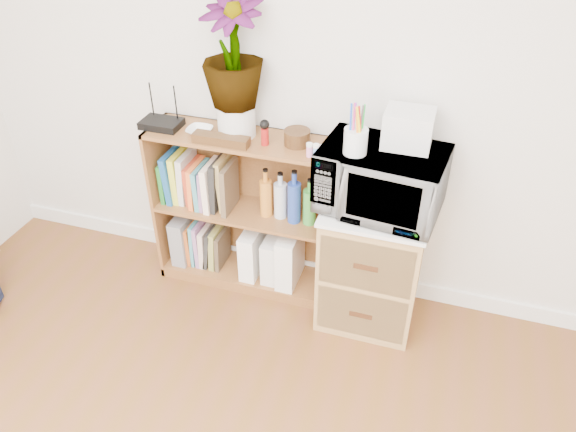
% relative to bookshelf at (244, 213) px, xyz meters
% --- Properties ---
extents(skirting_board, '(4.00, 0.02, 0.10)m').
position_rel_bookshelf_xyz_m(skirting_board, '(0.35, 0.14, -0.42)').
color(skirting_board, white).
rests_on(skirting_board, ground).
extents(bookshelf, '(1.00, 0.30, 0.95)m').
position_rel_bookshelf_xyz_m(bookshelf, '(0.00, 0.00, 0.00)').
color(bookshelf, brown).
rests_on(bookshelf, ground).
extents(wicker_unit, '(0.50, 0.45, 0.70)m').
position_rel_bookshelf_xyz_m(wicker_unit, '(0.75, -0.08, -0.12)').
color(wicker_unit, '#9E7542').
rests_on(wicker_unit, ground).
extents(microwave, '(0.62, 0.45, 0.32)m').
position_rel_bookshelf_xyz_m(microwave, '(0.75, -0.08, 0.40)').
color(microwave, white).
rests_on(microwave, wicker_unit).
extents(pen_cup, '(0.11, 0.11, 0.12)m').
position_rel_bookshelf_xyz_m(pen_cup, '(0.63, -0.15, 0.62)').
color(pen_cup, white).
rests_on(pen_cup, microwave).
extents(small_appliance, '(0.22, 0.18, 0.17)m').
position_rel_bookshelf_xyz_m(small_appliance, '(0.84, -0.01, 0.65)').
color(small_appliance, silver).
rests_on(small_appliance, microwave).
extents(router, '(0.21, 0.14, 0.04)m').
position_rel_bookshelf_xyz_m(router, '(-0.43, -0.02, 0.49)').
color(router, black).
rests_on(router, bookshelf).
extents(white_bowl, '(0.13, 0.13, 0.03)m').
position_rel_bookshelf_xyz_m(white_bowl, '(-0.21, -0.03, 0.49)').
color(white_bowl, white).
rests_on(white_bowl, bookshelf).
extents(plant_pot, '(0.19, 0.19, 0.16)m').
position_rel_bookshelf_xyz_m(plant_pot, '(-0.02, 0.02, 0.56)').
color(plant_pot, silver).
rests_on(plant_pot, bookshelf).
extents(potted_plant, '(0.30, 0.30, 0.54)m').
position_rel_bookshelf_xyz_m(potted_plant, '(-0.02, 0.02, 0.91)').
color(potted_plant, '#38742E').
rests_on(potted_plant, plant_pot).
extents(trinket_box, '(0.29, 0.07, 0.05)m').
position_rel_bookshelf_xyz_m(trinket_box, '(-0.06, -0.10, 0.50)').
color(trinket_box, '#39230F').
rests_on(trinket_box, bookshelf).
extents(kokeshi_doll, '(0.04, 0.04, 0.09)m').
position_rel_bookshelf_xyz_m(kokeshi_doll, '(0.15, -0.04, 0.52)').
color(kokeshi_doll, maroon).
rests_on(kokeshi_doll, bookshelf).
extents(wooden_bowl, '(0.13, 0.13, 0.08)m').
position_rel_bookshelf_xyz_m(wooden_bowl, '(0.31, 0.01, 0.51)').
color(wooden_bowl, '#361D0E').
rests_on(wooden_bowl, bookshelf).
extents(paint_jars, '(0.11, 0.04, 0.06)m').
position_rel_bookshelf_xyz_m(paint_jars, '(0.43, -0.09, 0.50)').
color(paint_jars, pink).
rests_on(paint_jars, bookshelf).
extents(file_box, '(0.09, 0.24, 0.30)m').
position_rel_bookshelf_xyz_m(file_box, '(-0.39, 0.00, -0.26)').
color(file_box, gray).
rests_on(file_box, bookshelf).
extents(magazine_holder_left, '(0.09, 0.24, 0.30)m').
position_rel_bookshelf_xyz_m(magazine_holder_left, '(0.05, -0.01, -0.26)').
color(magazine_holder_left, white).
rests_on(magazine_holder_left, bookshelf).
extents(magazine_holder_mid, '(0.09, 0.22, 0.27)m').
position_rel_bookshelf_xyz_m(magazine_holder_mid, '(0.17, -0.01, -0.27)').
color(magazine_holder_mid, silver).
rests_on(magazine_holder_mid, bookshelf).
extents(magazine_holder_right, '(0.10, 0.26, 0.33)m').
position_rel_bookshelf_xyz_m(magazine_holder_right, '(0.28, -0.01, -0.24)').
color(magazine_holder_right, white).
rests_on(magazine_holder_right, bookshelf).
extents(cookbooks, '(0.41, 0.20, 0.31)m').
position_rel_bookshelf_xyz_m(cookbooks, '(-0.25, 0.00, 0.16)').
color(cookbooks, '#1E7026').
rests_on(cookbooks, bookshelf).
extents(liquor_bottles, '(0.31, 0.07, 0.30)m').
position_rel_bookshelf_xyz_m(liquor_bottles, '(0.26, -0.00, 0.16)').
color(liquor_bottles, orange).
rests_on(liquor_bottles, bookshelf).
extents(lower_books, '(0.22, 0.19, 0.29)m').
position_rel_bookshelf_xyz_m(lower_books, '(-0.24, 0.00, -0.28)').
color(lower_books, '#BE5821').
rests_on(lower_books, bookshelf).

